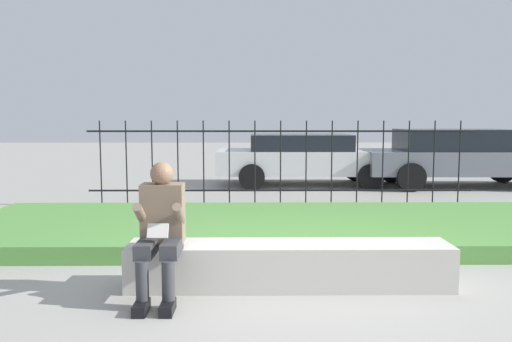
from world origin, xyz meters
The scene contains 7 objects.
ground_plane centered at (0.00, 0.00, 0.00)m, with size 60.00×60.00×0.00m, color #9E9B93.
stone_bench centered at (-0.16, 0.00, 0.19)m, with size 3.08×0.50×0.43m.
person_seated_reader centered at (-1.34, -0.28, 0.66)m, with size 0.42×0.73×1.23m.
grass_berm centered at (0.00, 2.17, 0.11)m, with size 8.98×2.93×0.21m.
iron_fence centered at (0.00, 4.34, 0.83)m, with size 6.98×0.03×1.59m.
car_parked_center centered at (0.80, 7.49, 0.68)m, with size 4.38×1.96×1.24m.
car_parked_right centered at (4.41, 7.15, 0.74)m, with size 4.61×1.91×1.37m.
Camera 1 is at (-0.52, -4.67, 1.61)m, focal length 35.00 mm.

